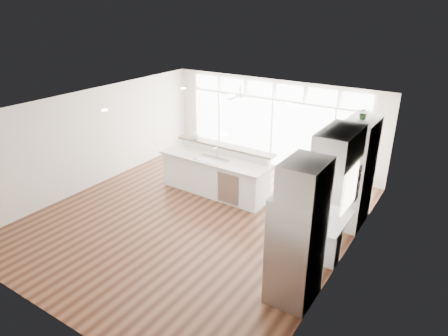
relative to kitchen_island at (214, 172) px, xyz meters
The scene contains 24 objects.
floor 1.47m from the kitchen_island, 74.23° to the right, with size 7.00×8.00×0.02m, color #3A1E12.
ceiling 2.47m from the kitchen_island, 74.23° to the right, with size 7.00×8.00×0.02m, color silver.
wall_back 2.84m from the kitchen_island, 82.40° to the left, with size 7.00×0.04×2.70m, color beige.
wall_front 5.35m from the kitchen_island, 86.07° to the right, with size 7.00×0.04×2.70m, color beige.
wall_left 3.47m from the kitchen_island, 157.75° to the right, with size 0.04×8.00×2.70m, color beige.
wall_right 4.14m from the kitchen_island, 18.38° to the right, with size 0.04×8.00×2.70m, color beige.
glass_wall 2.72m from the kitchen_island, 82.23° to the left, with size 5.80×0.06×2.08m, color white.
transom_row 3.21m from the kitchen_island, 82.23° to the left, with size 5.90×0.06×0.40m, color white.
desk_window 4.06m from the kitchen_island, 14.43° to the right, with size 0.04×0.85×0.85m, color white.
ceiling_fan 2.40m from the kitchen_island, 95.18° to the left, with size 1.16×1.16×0.32m, color white.
recessed_lights 2.36m from the kitchen_island, 71.50° to the right, with size 3.40×3.00×0.02m, color white.
oven_cabinet 3.63m from the kitchen_island, ahead, with size 0.64×1.20×2.50m, color white.
desk_nook 3.64m from the kitchen_island, 15.73° to the right, with size 0.72×1.30×0.76m, color white.
upper_cabinets 4.05m from the kitchen_island, 15.56° to the right, with size 0.64×1.30×0.64m, color white.
refrigerator 4.37m from the kitchen_island, 37.18° to the right, with size 0.76×0.90×2.00m, color #A6A6AB.
fridge_cabinet 4.72m from the kitchen_island, 36.71° to the right, with size 0.64×0.90×0.60m, color white.
framed_photos 3.92m from the kitchen_island, ahead, with size 0.06×0.22×0.80m, color black.
kitchen_island is the anchor object (origin of this frame).
rug 3.25m from the kitchen_island, 12.02° to the right, with size 0.94×0.68×0.01m, color #3D2813.
office_chair 2.54m from the kitchen_island, ahead, with size 0.53×0.49×1.02m, color black.
fishbowl 1.27m from the kitchen_island, 155.81° to the left, with size 0.23×0.23×0.23m, color silver.
monitor 3.57m from the kitchen_island, 16.08° to the right, with size 0.08×0.49×0.41m, color black.
keyboard 3.39m from the kitchen_island, 16.87° to the right, with size 0.11×0.29×0.01m, color silver.
potted_plant 4.09m from the kitchen_island, ahead, with size 0.24×0.27×0.21m, color #355D28.
Camera 1 is at (5.19, -6.77, 4.88)m, focal length 32.00 mm.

